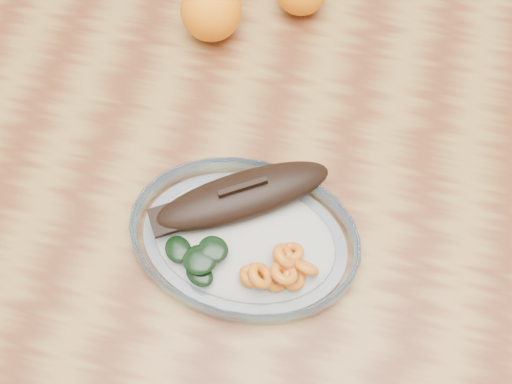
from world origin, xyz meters
TOP-DOWN VIEW (x-y plane):
  - ground at (0.00, 0.00)m, footprint 3.00×3.00m
  - dining_table at (0.00, 0.00)m, footprint 1.20×0.80m
  - plated_meal at (0.00, -0.15)m, footprint 0.50×0.50m
  - orange_left at (-0.12, 0.15)m, footprint 0.09×0.09m

SIDE VIEW (x-z plane):
  - ground at x=0.00m, z-range 0.00..0.00m
  - dining_table at x=0.00m, z-range 0.28..1.03m
  - plated_meal at x=0.00m, z-range 0.73..0.81m
  - orange_left at x=-0.12m, z-range 0.75..0.84m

